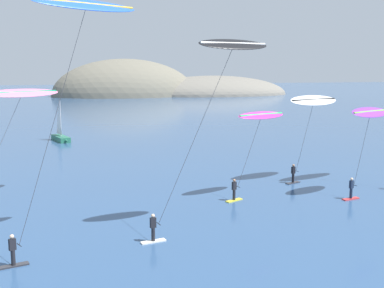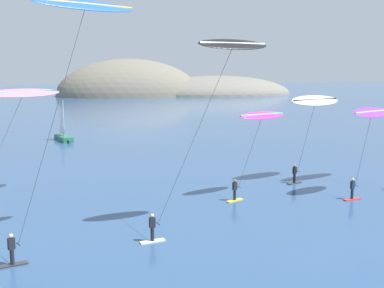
{
  "view_description": "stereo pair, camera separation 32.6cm",
  "coord_description": "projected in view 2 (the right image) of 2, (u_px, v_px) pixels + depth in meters",
  "views": [
    {
      "loc": [
        -12.19,
        -5.57,
        10.06
      ],
      "look_at": [
        -3.95,
        24.98,
        5.06
      ],
      "focal_mm": 45.0,
      "sensor_mm": 36.0,
      "label": 1
    },
    {
      "loc": [
        -11.87,
        -5.65,
        10.06
      ],
      "look_at": [
        -3.95,
        24.98,
        5.06
      ],
      "focal_mm": 45.0,
      "sensor_mm": 36.0,
      "label": 2
    }
  ],
  "objects": [
    {
      "name": "kitesurfer_magenta",
      "position": [
        259.0,
        123.0,
        37.25
      ],
      "size": [
        5.64,
        2.77,
        6.76
      ],
      "color": "yellow",
      "rests_on": "ground"
    },
    {
      "name": "kitesurfer_black",
      "position": [
        226.0,
        62.0,
        28.58
      ],
      "size": [
        8.41,
        2.47,
        11.87
      ],
      "color": "silver",
      "rests_on": "ground"
    },
    {
      "name": "kitesurfer_blue",
      "position": [
        80.0,
        25.0,
        25.65
      ],
      "size": [
        8.0,
        4.4,
        13.81
      ],
      "color": "#2D2D33",
      "rests_on": "ground"
    },
    {
      "name": "kitesurfer_purple",
      "position": [
        370.0,
        119.0,
        37.31
      ],
      "size": [
        5.03,
        3.01,
        7.09
      ],
      "color": "red",
      "rests_on": "ground"
    },
    {
      "name": "kitesurfer_white",
      "position": [
        314.0,
        105.0,
        42.51
      ],
      "size": [
        5.87,
        3.29,
        7.72
      ],
      "color": "#2D2D33",
      "rests_on": "ground"
    },
    {
      "name": "headland_island",
      "position": [
        163.0,
        95.0,
        179.89
      ],
      "size": [
        89.04,
        36.93,
        26.89
      ],
      "color": "#6B6656",
      "rests_on": "ground"
    },
    {
      "name": "sailboat_near",
      "position": [
        64.0,
        136.0,
        66.89
      ],
      "size": [
        2.69,
        5.93,
        5.7
      ],
      "color": "#23664C",
      "rests_on": "ground"
    },
    {
      "name": "kitesurfer_pink",
      "position": [
        21.0,
        99.0,
        36.46
      ],
      "size": [
        7.2,
        5.35,
        8.56
      ],
      "color": "silver",
      "rests_on": "ground"
    }
  ]
}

